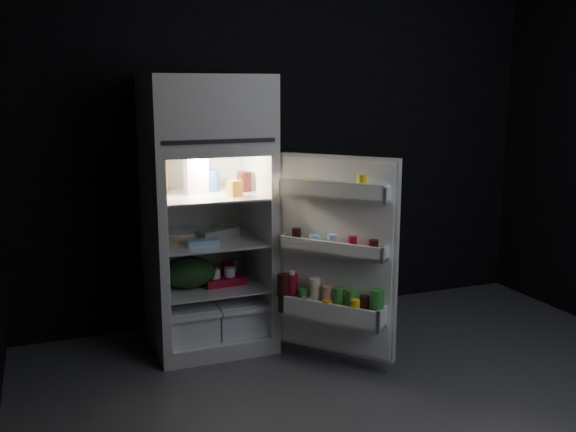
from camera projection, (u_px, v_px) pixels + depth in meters
name	position (u px, v px, depth m)	size (l,w,h in m)	color
floor	(401.00, 412.00, 3.42)	(4.00, 3.40, 0.00)	#525258
wall_back	(287.00, 136.00, 4.71)	(4.00, 0.00, 2.70)	black
refrigerator	(206.00, 204.00, 4.19)	(0.76, 0.71, 1.78)	silver
fridge_door	(334.00, 261.00, 3.86)	(0.61, 0.67, 1.22)	silver
milk_jug	(196.00, 175.00, 4.14)	(0.14, 0.14, 0.24)	white
mayo_jar	(211.00, 181.00, 4.24)	(0.10, 0.10, 0.14)	#214DB5
jam_jar	(244.00, 182.00, 4.23)	(0.10, 0.10, 0.13)	black
amber_bottle	(161.00, 177.00, 4.13)	(0.09, 0.09, 0.22)	#BA6A1D
small_carton	(235.00, 189.00, 4.04)	(0.08, 0.06, 0.10)	orange
egg_carton	(218.00, 234.00, 4.18)	(0.29, 0.11, 0.07)	gray
pie	(182.00, 235.00, 4.23)	(0.33, 0.33, 0.04)	tan
flat_package	(203.00, 243.00, 4.01)	(0.19, 0.10, 0.04)	#94C1E5
wrapped_pkg	(227.00, 228.00, 4.42)	(0.11, 0.09, 0.05)	beige
produce_bag	(189.00, 272.00, 4.16)	(0.36, 0.31, 0.20)	#193815
yogurt_tray	(224.00, 281.00, 4.22)	(0.27, 0.14, 0.05)	maroon
small_can_red	(226.00, 268.00, 4.45)	(0.07, 0.07, 0.09)	maroon
small_can_silver	(234.00, 266.00, 4.50)	(0.06, 0.06, 0.09)	silver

